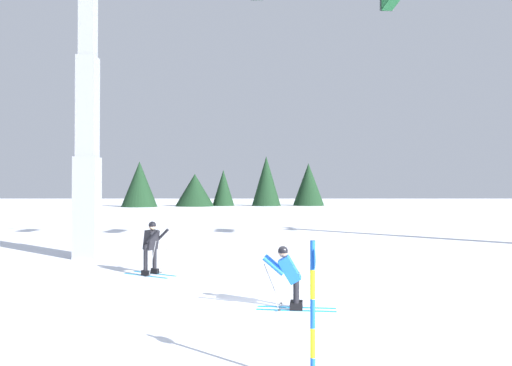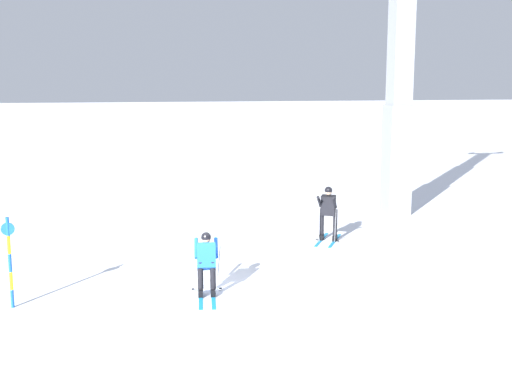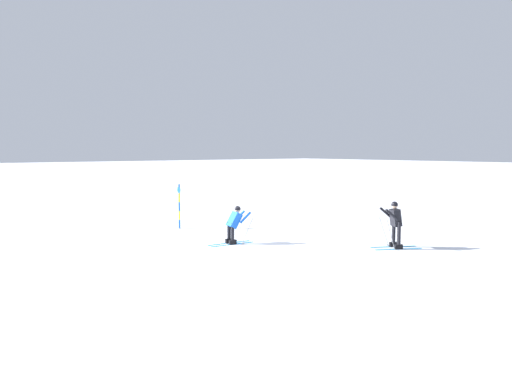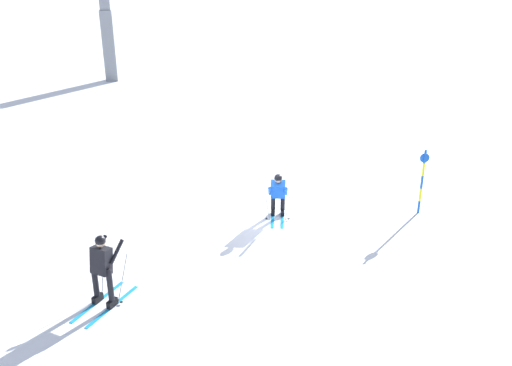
% 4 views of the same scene
% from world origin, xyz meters
% --- Properties ---
extents(ground_plane, '(260.00, 260.00, 0.00)m').
position_xyz_m(ground_plane, '(0.00, 0.00, 0.00)').
color(ground_plane, white).
extents(skier_carving_main, '(1.81, 0.75, 1.53)m').
position_xyz_m(skier_carving_main, '(0.30, -0.34, 0.80)').
color(skier_carving_main, '#198CCC').
rests_on(skier_carving_main, ground_plane).
extents(trail_marker_pole, '(0.07, 0.28, 1.99)m').
position_xyz_m(trail_marker_pole, '(0.33, -4.55, 1.07)').
color(trail_marker_pole, blue).
rests_on(trail_marker_pole, ground_plane).
extents(skier_distant_uphill, '(1.76, 1.29, 1.71)m').
position_xyz_m(skier_distant_uphill, '(-3.73, 3.89, 0.98)').
color(skier_distant_uphill, '#198CCC').
rests_on(skier_distant_uphill, ground_plane).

